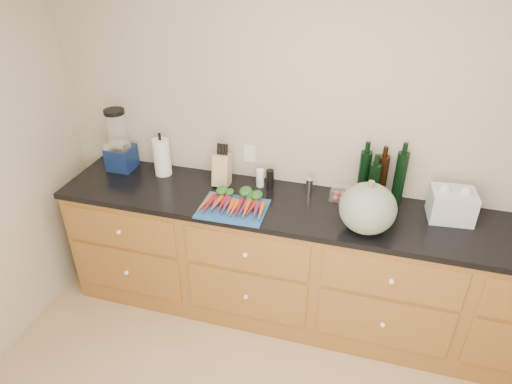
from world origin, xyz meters
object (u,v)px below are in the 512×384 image
(tomato_box, at_px, (343,194))
(carrots, at_px, (234,203))
(blender_appliance, at_px, (119,144))
(paper_towel, at_px, (162,157))
(cutting_board, at_px, (233,209))
(knife_block, at_px, (222,170))
(squash, at_px, (368,208))

(tomato_box, bearing_deg, carrots, -155.73)
(blender_appliance, bearing_deg, tomato_box, 0.44)
(blender_appliance, xyz_separation_m, paper_towel, (0.33, 0.00, -0.07))
(cutting_board, relative_size, carrots, 1.04)
(cutting_board, xyz_separation_m, tomato_box, (0.66, 0.33, 0.03))
(blender_appliance, bearing_deg, knife_block, -1.25)
(paper_towel, bearing_deg, carrots, -24.17)
(squash, xyz_separation_m, blender_appliance, (-1.81, 0.31, 0.05))
(carrots, xyz_separation_m, squash, (0.83, -0.02, 0.12))
(carrots, distance_m, squash, 0.84)
(knife_block, bearing_deg, tomato_box, 2.05)
(paper_towel, xyz_separation_m, tomato_box, (1.30, 0.01, -0.10))
(squash, bearing_deg, paper_towel, 168.10)
(carrots, height_order, paper_towel, paper_towel)
(knife_block, relative_size, tomato_box, 1.40)
(carrots, relative_size, paper_towel, 1.52)
(knife_block, height_order, tomato_box, knife_block)
(paper_towel, bearing_deg, tomato_box, 0.44)
(paper_towel, bearing_deg, blender_appliance, -179.57)
(tomato_box, bearing_deg, blender_appliance, -179.56)
(blender_appliance, relative_size, paper_towel, 1.70)
(squash, xyz_separation_m, tomato_box, (-0.17, 0.32, -0.11))
(knife_block, distance_m, tomato_box, 0.84)
(squash, height_order, paper_towel, squash)
(cutting_board, bearing_deg, tomato_box, 26.53)
(carrots, distance_m, blender_appliance, 1.03)
(paper_towel, distance_m, tomato_box, 1.31)
(blender_appliance, xyz_separation_m, tomato_box, (1.64, 0.01, -0.16))
(squash, xyz_separation_m, knife_block, (-1.01, 0.29, -0.04))
(knife_block, bearing_deg, paper_towel, 177.54)
(carrots, bearing_deg, squash, -1.57)
(cutting_board, height_order, paper_towel, paper_towel)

